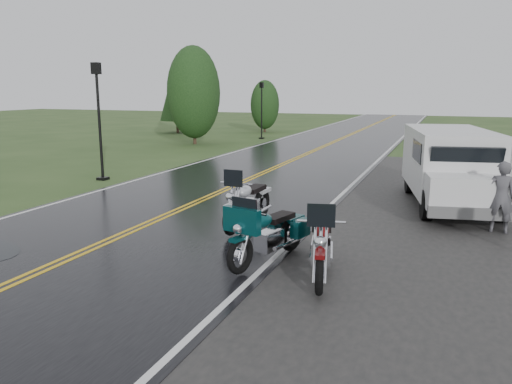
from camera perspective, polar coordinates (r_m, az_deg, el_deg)
ground at (r=11.44m, az=-17.03°, el=-5.77°), size 120.00×120.00×0.00m
road at (r=20.02m, az=0.83°, el=2.15°), size 8.00×100.00×0.04m
motorcycle_red at (r=8.08m, az=7.33°, el=-7.16°), size 1.42×2.62×1.47m
motorcycle_teal at (r=8.91m, az=-1.83°, el=-5.51°), size 1.44×2.50×1.39m
motorcycle_silver at (r=11.24m, az=-2.85°, el=-1.67°), size 0.99×2.53×1.48m
van_white at (r=13.39m, az=19.13°, el=1.54°), size 3.21×6.02×2.25m
person_at_van at (r=12.89m, az=26.18°, el=-0.66°), size 0.63×0.43×1.69m
lamp_post_near_left at (r=19.30m, az=-17.47°, el=7.66°), size 0.37×0.37×4.32m
lamp_post_far_left at (r=34.25m, az=0.65°, el=9.30°), size 0.33×0.33×3.84m
tree_left_mid at (r=31.14m, az=-7.11°, el=10.11°), size 3.25×3.25×5.07m
tree_left_far at (r=39.69m, az=1.01°, el=9.35°), size 2.25×2.25×3.46m
pine_left_far at (r=39.42m, az=-9.06°, el=10.67°), size 2.64×2.64×5.50m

